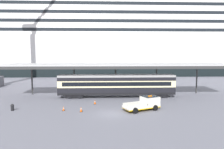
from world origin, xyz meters
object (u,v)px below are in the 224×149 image
(cruise_ship, at_px, (100,34))
(traffic_cone_far, at_px, (64,109))
(train_carriage, at_px, (117,85))
(service_truck, at_px, (144,103))
(traffic_cone_mid, at_px, (81,109))
(traffic_cone_near, at_px, (95,102))
(quay_bollard, at_px, (12,107))

(cruise_ship, relative_size, traffic_cone_far, 239.31)
(train_carriage, height_order, service_truck, train_carriage)
(train_carriage, bearing_deg, traffic_cone_mid, -119.54)
(traffic_cone_mid, bearing_deg, traffic_cone_far, 163.47)
(train_carriage, distance_m, traffic_cone_near, 6.76)
(traffic_cone_mid, bearing_deg, quay_bollard, 173.68)
(cruise_ship, distance_m, traffic_cone_far, 55.99)
(cruise_ship, xyz_separation_m, traffic_cone_far, (-4.54, -53.81, -14.77))
(traffic_cone_near, height_order, quay_bollard, quay_bollard)
(train_carriage, height_order, traffic_cone_far, train_carriage)
(traffic_cone_mid, xyz_separation_m, quay_bollard, (-9.74, 1.08, 0.15))
(train_carriage, xyz_separation_m, service_truck, (3.42, -9.02, -1.31))
(service_truck, bearing_deg, cruise_ship, 97.32)
(service_truck, xyz_separation_m, traffic_cone_mid, (-8.92, -0.69, -0.62))
(traffic_cone_near, bearing_deg, quay_bollard, -163.61)
(train_carriage, bearing_deg, quay_bollard, -150.47)
(traffic_cone_mid, bearing_deg, traffic_cone_near, 68.64)
(traffic_cone_mid, height_order, quay_bollard, quay_bollard)
(traffic_cone_near, bearing_deg, train_carriage, 54.41)
(traffic_cone_near, bearing_deg, service_truck, -27.69)
(cruise_ship, xyz_separation_m, traffic_cone_near, (-0.26, -50.11, -14.74))
(traffic_cone_mid, height_order, traffic_cone_far, traffic_cone_mid)
(train_carriage, distance_m, traffic_cone_far, 12.20)
(train_carriage, relative_size, service_truck, 3.76)
(traffic_cone_far, bearing_deg, train_carriage, 48.10)
(traffic_cone_near, relative_size, traffic_cone_mid, 0.91)
(quay_bollard, bearing_deg, traffic_cone_near, 16.39)
(cruise_ship, height_order, train_carriage, cruise_ship)
(cruise_ship, xyz_separation_m, service_truck, (6.92, -53.88, -14.09))
(cruise_ship, xyz_separation_m, quay_bollard, (-11.74, -53.49, -14.56))
(service_truck, xyz_separation_m, traffic_cone_far, (-11.45, 0.06, -0.69))
(cruise_ship, distance_m, service_truck, 56.12)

